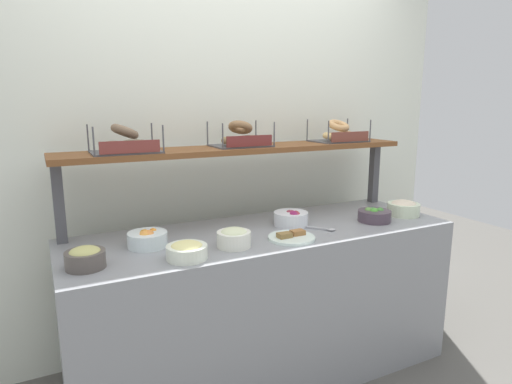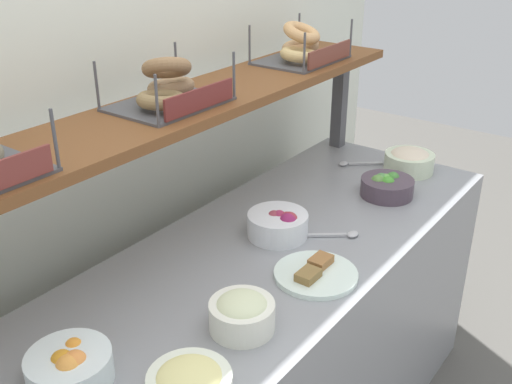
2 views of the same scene
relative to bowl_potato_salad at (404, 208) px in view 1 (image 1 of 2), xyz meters
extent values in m
plane|color=#595651|center=(-0.91, 0.10, -0.90)|extent=(8.00, 8.00, 0.00)
cube|color=white|center=(-0.91, 0.65, 0.30)|extent=(3.30, 0.06, 2.40)
cube|color=gray|center=(-0.91, 0.10, -0.47)|extent=(2.10, 0.70, 0.85)
cube|color=#4C4C51|center=(-1.90, 0.37, 0.15)|extent=(0.05, 0.05, 0.40)
cube|color=#4C4C51|center=(0.08, 0.37, 0.15)|extent=(0.05, 0.05, 0.40)
cube|color=brown|center=(-0.91, 0.37, 0.37)|extent=(2.06, 0.32, 0.03)
cylinder|color=silver|center=(0.00, 0.00, -0.01)|extent=(0.19, 0.19, 0.07)
ellipsoid|color=beige|center=(0.00, 0.00, 0.02)|extent=(0.15, 0.15, 0.05)
cylinder|color=#4A3B48|center=(-0.25, -0.03, -0.01)|extent=(0.19, 0.19, 0.06)
sphere|color=#488A3C|center=(-0.22, -0.03, 0.01)|extent=(0.05, 0.05, 0.05)
sphere|color=green|center=(-0.26, -0.03, 0.01)|extent=(0.05, 0.05, 0.05)
sphere|color=#549050|center=(-0.24, 0.00, 0.01)|extent=(0.04, 0.04, 0.04)
sphere|color=#629547|center=(-0.27, 0.00, 0.01)|extent=(0.05, 0.05, 0.05)
sphere|color=#6BB050|center=(-0.24, -0.01, 0.01)|extent=(0.04, 0.04, 0.04)
cylinder|color=white|center=(-0.73, 0.12, -0.01)|extent=(0.19, 0.19, 0.08)
sphere|color=#9E343E|center=(-0.73, 0.08, 0.02)|extent=(0.06, 0.06, 0.06)
sphere|color=#A84249|center=(-0.72, 0.10, 0.02)|extent=(0.04, 0.04, 0.04)
sphere|color=#9D2D50|center=(-0.72, 0.12, 0.02)|extent=(0.04, 0.04, 0.04)
sphere|color=#993B4A|center=(-0.73, 0.13, 0.02)|extent=(0.04, 0.04, 0.04)
sphere|color=#932459|center=(-0.73, 0.08, 0.02)|extent=(0.06, 0.06, 0.06)
cylinder|color=#564E49|center=(-1.83, -0.04, -0.01)|extent=(0.17, 0.17, 0.07)
ellipsoid|color=#C0BE6D|center=(-1.83, -0.04, 0.02)|extent=(0.13, 0.13, 0.05)
cylinder|color=white|center=(-1.17, -0.07, -0.01)|extent=(0.16, 0.16, 0.07)
ellipsoid|color=beige|center=(-1.17, -0.07, 0.02)|extent=(0.13, 0.13, 0.05)
cylinder|color=white|center=(-1.54, 0.12, -0.01)|extent=(0.19, 0.19, 0.07)
sphere|color=orange|center=(-1.53, 0.10, 0.01)|extent=(0.05, 0.05, 0.05)
sphere|color=orange|center=(-1.55, 0.12, 0.01)|extent=(0.05, 0.05, 0.05)
sphere|color=#F9A144|center=(-1.55, 0.10, 0.01)|extent=(0.06, 0.06, 0.06)
sphere|color=#F99446|center=(-1.53, 0.10, 0.01)|extent=(0.06, 0.06, 0.06)
sphere|color=orange|center=(-1.50, 0.14, 0.01)|extent=(0.04, 0.04, 0.04)
cylinder|color=white|center=(-1.42, -0.13, -0.02)|extent=(0.18, 0.18, 0.06)
ellipsoid|color=#EFE692|center=(-1.42, -0.13, 0.01)|extent=(0.14, 0.14, 0.04)
cylinder|color=white|center=(-0.86, -0.10, -0.04)|extent=(0.24, 0.24, 0.01)
cube|color=olive|center=(-0.90, -0.10, -0.02)|extent=(0.07, 0.05, 0.02)
cube|color=#9E6939|center=(-0.82, -0.09, -0.02)|extent=(0.07, 0.05, 0.02)
cube|color=#B7B7BC|center=(-0.04, 0.16, -0.04)|extent=(0.10, 0.12, 0.01)
ellipsoid|color=#B7B7BC|center=(-0.10, 0.23, -0.04)|extent=(0.04, 0.03, 0.01)
cube|color=#B7B7BC|center=(-0.65, 0.00, -0.04)|extent=(0.10, 0.12, 0.01)
ellipsoid|color=#B7B7BC|center=(-0.59, -0.07, -0.04)|extent=(0.04, 0.03, 0.01)
cube|color=#4C4C51|center=(-1.57, 0.35, 0.39)|extent=(0.34, 0.24, 0.01)
cylinder|color=#4C4C51|center=(-1.73, 0.23, 0.45)|extent=(0.01, 0.01, 0.14)
cylinder|color=#4C4C51|center=(-1.41, 0.23, 0.45)|extent=(0.01, 0.01, 0.14)
cylinder|color=#4C4C51|center=(-1.73, 0.46, 0.45)|extent=(0.01, 0.01, 0.14)
cylinder|color=#4C4C51|center=(-1.41, 0.46, 0.45)|extent=(0.01, 0.01, 0.14)
cube|color=brown|center=(-1.57, 0.23, 0.42)|extent=(0.29, 0.01, 0.06)
torus|color=brown|center=(-1.63, 0.32, 0.42)|extent=(0.16, 0.16, 0.05)
torus|color=#706954|center=(-1.52, 0.39, 0.42)|extent=(0.19, 0.19, 0.05)
torus|color=#7C634C|center=(-1.57, 0.35, 0.49)|extent=(0.17, 0.17, 0.09)
cube|color=#4C4C51|center=(-0.92, 0.38, 0.39)|extent=(0.32, 0.24, 0.01)
cylinder|color=#4C4C51|center=(-1.08, 0.26, 0.45)|extent=(0.01, 0.01, 0.14)
cylinder|color=#4C4C51|center=(-0.76, 0.26, 0.45)|extent=(0.01, 0.01, 0.14)
cylinder|color=#4C4C51|center=(-1.08, 0.49, 0.45)|extent=(0.01, 0.01, 0.14)
cylinder|color=#4C4C51|center=(-0.76, 0.49, 0.45)|extent=(0.01, 0.01, 0.14)
cube|color=maroon|center=(-0.92, 0.26, 0.42)|extent=(0.28, 0.01, 0.06)
torus|color=olive|center=(-0.98, 0.35, 0.42)|extent=(0.17, 0.17, 0.05)
torus|color=#9B7855|center=(-0.87, 0.41, 0.42)|extent=(0.15, 0.15, 0.06)
torus|color=#946D49|center=(-0.92, 0.38, 0.49)|extent=(0.20, 0.20, 0.10)
cube|color=#4C4C51|center=(-0.23, 0.37, 0.39)|extent=(0.33, 0.24, 0.01)
cylinder|color=#4C4C51|center=(-0.40, 0.25, 0.45)|extent=(0.01, 0.01, 0.14)
cylinder|color=#4C4C51|center=(-0.07, 0.25, 0.45)|extent=(0.01, 0.01, 0.14)
cylinder|color=#4C4C51|center=(-0.40, 0.48, 0.45)|extent=(0.01, 0.01, 0.14)
cylinder|color=#4C4C51|center=(-0.07, 0.48, 0.45)|extent=(0.01, 0.01, 0.14)
cube|color=brown|center=(-0.23, 0.25, 0.42)|extent=(0.28, 0.01, 0.06)
torus|color=#D6B473|center=(-0.29, 0.34, 0.42)|extent=(0.19, 0.19, 0.06)
torus|color=tan|center=(-0.18, 0.40, 0.42)|extent=(0.20, 0.20, 0.06)
torus|color=tan|center=(-0.23, 0.37, 0.49)|extent=(0.16, 0.17, 0.08)
camera|label=1|loc=(-1.97, -1.90, 0.64)|focal=30.63mm
camera|label=2|loc=(-2.12, -0.82, 0.90)|focal=42.50mm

